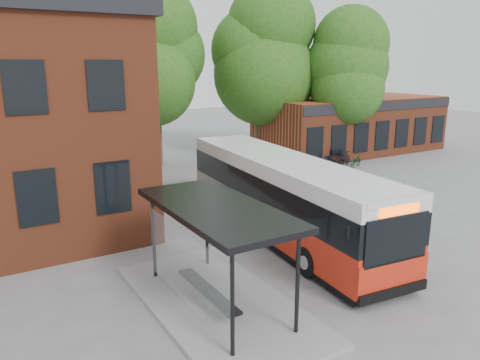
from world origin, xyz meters
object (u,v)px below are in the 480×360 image
bicycle_5 (335,157)px  bicycle_1 (319,164)px  bus_shelter (217,256)px  bicycle_0 (297,163)px  bicycle_6 (356,161)px  city_bus (283,198)px  bicycle_4 (327,162)px  bicycle_7 (344,158)px

bicycle_5 → bicycle_1: bearing=126.5°
bicycle_1 → bicycle_5: bicycle_1 is taller
bus_shelter → bicycle_0: bearing=44.5°
bicycle_0 → bicycle_6: bicycle_0 is taller
city_bus → bicycle_4: (9.33, 7.94, -1.09)m
bicycle_5 → bicycle_7: bicycle_5 is taller
city_bus → bicycle_5: size_ratio=6.83×
city_bus → bicycle_7: city_bus is taller
bus_shelter → bicycle_1: 16.66m
bicycle_4 → bicycle_6: size_ratio=1.04×
bus_shelter → bicycle_1: bearing=39.9°
bicycle_4 → city_bus: bearing=123.1°
bicycle_6 → bicycle_7: bicycle_7 is taller
bicycle_0 → bicycle_6: 3.93m
bicycle_1 → city_bus: bearing=156.8°
bicycle_1 → bicycle_5: (2.34, 1.17, -0.02)m
city_bus → bicycle_0: (7.42, 8.51, -1.05)m
bicycle_1 → bicycle_6: bearing=-64.1°
bicycle_6 → bicycle_5: bearing=9.5°
bus_shelter → city_bus: 5.79m
bus_shelter → bicycle_0: 17.01m
bus_shelter → bicycle_0: size_ratio=3.89×
bus_shelter → bicycle_4: bus_shelter is taller
bus_shelter → bicycle_5: size_ratio=3.98×
city_bus → bicycle_5: bearing=44.6°
bicycle_5 → bicycle_0: bearing=98.6°
city_bus → bicycle_4: city_bus is taller
bicycle_0 → bicycle_1: (0.66, -1.24, 0.08)m
bicycle_1 → bicycle_6: size_ratio=1.15×
bicycle_7 → bicycle_6: bearing=-176.1°
bicycle_0 → bicycle_4: 1.99m
bicycle_1 → bicycle_4: (1.25, 0.67, -0.12)m
city_bus → bicycle_1: 10.91m
bicycle_4 → bicycle_5: bearing=-72.7°
city_bus → bicycle_4: size_ratio=7.27×
bicycle_6 → bicycle_4: bearing=47.0°
bicycle_1 → bicycle_7: 2.94m
bus_shelter → bicycle_4: bearing=39.0°
bicycle_5 → bicycle_6: (0.75, -1.11, -0.11)m
city_bus → bicycle_1: size_ratio=6.56×
bicycle_1 → bicycle_7: bicycle_1 is taller
bicycle_0 → bicycle_7: bicycle_7 is taller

